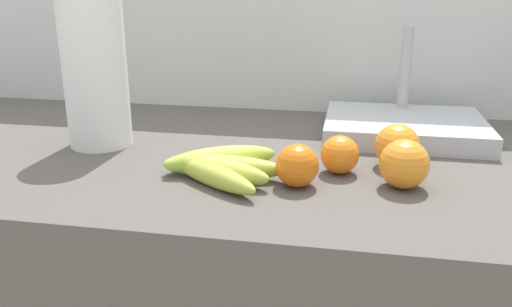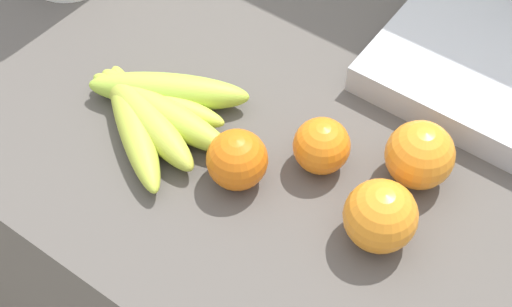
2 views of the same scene
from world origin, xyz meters
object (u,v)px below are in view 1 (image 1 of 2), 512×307
object	(u,v)px
sink_basin	(404,125)
orange_right	(340,155)
banana_bunch	(218,167)
orange_back_right	(397,146)
orange_front	(404,164)
paper_towel_roll	(95,73)
orange_back_left	(297,166)

from	to	relation	value
sink_basin	orange_right	bearing A→B (deg)	-117.09
orange_right	banana_bunch	bearing A→B (deg)	-162.89
orange_back_right	sink_basin	bearing A→B (deg)	81.77
orange_back_right	orange_front	size ratio (longest dim) A/B	0.99
paper_towel_roll	orange_back_left	bearing A→B (deg)	-19.99
orange_front	orange_right	bearing A→B (deg)	155.19
orange_back_right	orange_right	world-z (taller)	orange_back_right
orange_back_left	sink_basin	distance (m)	0.37
banana_bunch	orange_back_right	world-z (taller)	orange_back_right
orange_right	paper_towel_roll	size ratio (longest dim) A/B	0.21
sink_basin	orange_back_left	bearing A→B (deg)	-120.91
banana_bunch	orange_back_right	bearing A→B (deg)	20.29
orange_back_left	orange_front	bearing A→B (deg)	8.60
sink_basin	orange_back_right	bearing A→B (deg)	-98.23
orange_right	orange_back_left	size ratio (longest dim) A/B	0.94
orange_back_right	paper_towel_roll	world-z (taller)	paper_towel_roll
orange_front	orange_back_left	size ratio (longest dim) A/B	1.13
banana_bunch	sink_basin	distance (m)	0.44
orange_back_left	sink_basin	world-z (taller)	sink_basin
banana_bunch	sink_basin	bearing A→B (deg)	43.53
orange_back_left	paper_towel_roll	xyz separation A→B (m)	(-0.40, 0.15, 0.11)
orange_right	orange_front	distance (m)	0.11
orange_back_right	banana_bunch	bearing A→B (deg)	-159.71
orange_right	orange_front	size ratio (longest dim) A/B	0.83
orange_front	sink_basin	world-z (taller)	sink_basin
orange_back_left	sink_basin	size ratio (longest dim) A/B	0.21
orange_back_right	orange_right	bearing A→B (deg)	-153.67
banana_bunch	sink_basin	size ratio (longest dim) A/B	0.66
orange_right	sink_basin	distance (m)	0.27
orange_back_right	sink_basin	size ratio (longest dim) A/B	0.24
orange_back_right	orange_back_left	world-z (taller)	orange_back_right
banana_bunch	orange_back_right	distance (m)	0.31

